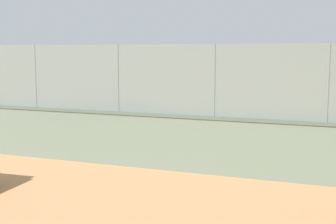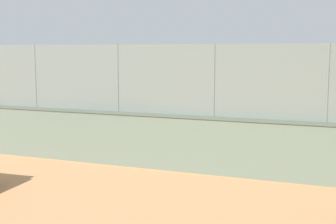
{
  "view_description": "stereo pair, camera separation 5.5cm",
  "coord_description": "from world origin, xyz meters",
  "px_view_note": "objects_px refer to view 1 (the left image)",
  "views": [
    {
      "loc": [
        -7.05,
        24.44,
        3.66
      ],
      "look_at": [
        -0.52,
        8.15,
        1.32
      ],
      "focal_mm": 49.33,
      "sensor_mm": 36.0,
      "label": 1
    },
    {
      "loc": [
        -7.1,
        24.42,
        3.66
      ],
      "look_at": [
        -0.52,
        8.15,
        1.32
      ],
      "focal_mm": 49.33,
      "sensor_mm": 36.0,
      "label": 2
    }
  ],
  "objects_px": {
    "player_foreground_swinging": "(242,133)",
    "courtside_bench": "(61,134)",
    "spare_ball_by_wall": "(318,175)",
    "player_baseline_waiting": "(145,106)",
    "sports_ball": "(243,172)"
  },
  "relations": [
    {
      "from": "player_foreground_swinging",
      "to": "sports_ball",
      "type": "xyz_separation_m",
      "value": [
        -0.45,
        1.82,
        -0.85
      ]
    },
    {
      "from": "player_foreground_swinging",
      "to": "courtside_bench",
      "type": "bearing_deg",
      "value": 3.95
    },
    {
      "from": "player_foreground_swinging",
      "to": "courtside_bench",
      "type": "height_order",
      "value": "player_foreground_swinging"
    },
    {
      "from": "spare_ball_by_wall",
      "to": "player_baseline_waiting",
      "type": "bearing_deg",
      "value": -37.5
    },
    {
      "from": "spare_ball_by_wall",
      "to": "courtside_bench",
      "type": "distance_m",
      "value": 9.64
    },
    {
      "from": "player_foreground_swinging",
      "to": "spare_ball_by_wall",
      "type": "height_order",
      "value": "player_foreground_swinging"
    },
    {
      "from": "player_baseline_waiting",
      "to": "courtside_bench",
      "type": "relative_size",
      "value": 1.03
    },
    {
      "from": "sports_ball",
      "to": "courtside_bench",
      "type": "xyz_separation_m",
      "value": [
        7.44,
        -1.34,
        0.42
      ]
    },
    {
      "from": "courtside_bench",
      "to": "player_baseline_waiting",
      "type": "bearing_deg",
      "value": -100.4
    },
    {
      "from": "player_foreground_swinging",
      "to": "courtside_bench",
      "type": "xyz_separation_m",
      "value": [
        6.98,
        0.48,
        -0.43
      ]
    },
    {
      "from": "sports_ball",
      "to": "spare_ball_by_wall",
      "type": "height_order",
      "value": "spare_ball_by_wall"
    },
    {
      "from": "player_foreground_swinging",
      "to": "player_baseline_waiting",
      "type": "bearing_deg",
      "value": -40.72
    },
    {
      "from": "player_baseline_waiting",
      "to": "sports_ball",
      "type": "height_order",
      "value": "player_baseline_waiting"
    },
    {
      "from": "sports_ball",
      "to": "spare_ball_by_wall",
      "type": "relative_size",
      "value": 0.59
    },
    {
      "from": "player_baseline_waiting",
      "to": "courtside_bench",
      "type": "xyz_separation_m",
      "value": [
        1.03,
        5.61,
        -0.52
      ]
    }
  ]
}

